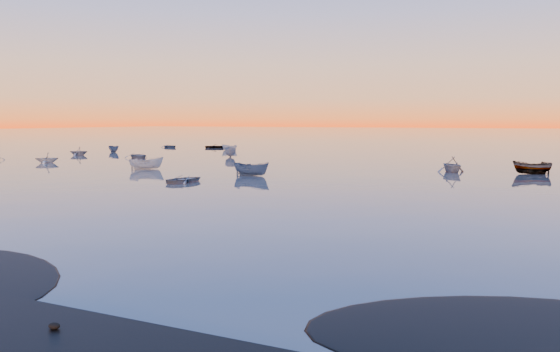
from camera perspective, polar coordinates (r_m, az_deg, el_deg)
The scene contains 4 objects.
ground at distance 116.63m, azimuth 14.75°, elevation 2.91°, with size 600.00×600.00×0.00m, color #6C625A.
moored_fleet at distance 70.97m, azimuth 7.92°, elevation 1.27°, with size 124.00×58.00×1.20m, color silver, non-canonical shape.
boat_near_center at distance 64.41m, azimuth -13.78°, elevation 0.69°, with size 3.92×1.66×1.36m, color silver.
boat_near_right at distance 61.96m, azimuth 17.52°, elevation 0.39°, with size 3.71×1.67×1.30m, color slate.
Camera 1 is at (20.78, -14.63, 5.61)m, focal length 35.00 mm.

